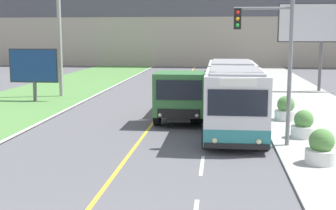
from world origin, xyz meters
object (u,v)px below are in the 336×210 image
city_bus (233,95)px  car_distant (228,78)px  billboard_large (322,25)px  utility_pole_far (59,24)px  billboard_small (34,67)px  planter_round_near (321,148)px  planter_round_third (286,110)px  traffic_light_mast (273,53)px  dump_truck (182,96)px  planter_round_second (303,125)px

city_bus → car_distant: bearing=89.7°
car_distant → billboard_large: (6.91, -3.26, 4.41)m
utility_pole_far → billboard_large: bearing=14.0°
billboard_small → planter_round_near: 20.95m
car_distant → billboard_small: 16.72m
city_bus → planter_round_third: size_ratio=9.27×
city_bus → billboard_small: bearing=150.8°
billboard_small → planter_round_near: (15.68, -13.78, -1.68)m
planter_round_near → planter_round_third: planter_round_third is taller
traffic_light_mast → planter_round_third: size_ratio=4.69×
billboard_small → dump_truck: bearing=-31.2°
traffic_light_mast → city_bus: bearing=109.3°
city_bus → billboard_small: (-12.86, 7.18, 0.78)m
planter_round_near → planter_round_second: bearing=88.5°
traffic_light_mast → billboard_large: size_ratio=0.87×
traffic_light_mast → billboard_small: traffic_light_mast is taller
city_bus → planter_round_second: (2.92, -2.53, -0.92)m
city_bus → planter_round_near: (2.82, -6.61, -0.91)m
car_distant → billboard_large: bearing=-25.2°
planter_round_second → planter_round_third: planter_round_third is taller
planter_round_near → planter_round_second: (0.10, 4.07, -0.01)m
billboard_small → planter_round_third: (15.60, -5.64, -1.67)m
dump_truck → billboard_small: billboard_small is taller
dump_truck → planter_round_third: size_ratio=5.55×
billboard_large → dump_truck: bearing=-125.4°
planter_round_near → billboard_small: bearing=138.7°
city_bus → planter_round_near: bearing=-66.9°
dump_truck → billboard_small: size_ratio=1.97×
traffic_light_mast → planter_round_near: 4.29m
planter_round_third → city_bus: bearing=-150.7°
city_bus → planter_round_near: city_bus is taller
billboard_small → planter_round_third: size_ratio=2.81×
city_bus → planter_round_second: bearing=-40.9°
planter_round_second → planter_round_third: bearing=92.7°
city_bus → dump_truck: size_ratio=1.67×
billboard_small → traffic_light_mast: bearing=-38.1°
car_distant → billboard_small: bearing=-141.2°
utility_pole_far → billboard_small: 3.87m
planter_round_near → billboard_large: bearing=78.7°
utility_pole_far → planter_round_third: (14.63, -8.10, -4.49)m
dump_truck → traffic_light_mast: traffic_light_mast is taller
car_distant → planter_round_third: bearing=-80.7°
planter_round_near → planter_round_second: 4.07m
car_distant → planter_round_near: car_distant is taller
utility_pole_far → billboard_large: size_ratio=1.50×
city_bus → utility_pole_far: size_ratio=1.14×
utility_pole_far → planter_round_second: (14.82, -12.17, -4.51)m
utility_pole_far → billboard_large: utility_pole_far is taller
dump_truck → billboard_small: 12.11m
city_bus → car_distant: size_ratio=2.67×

